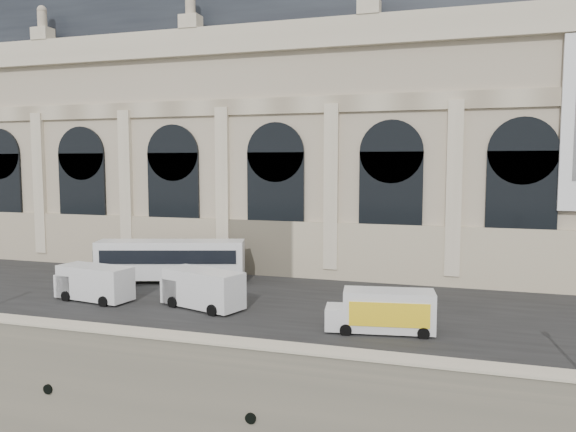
{
  "coord_description": "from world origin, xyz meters",
  "views": [
    {
      "loc": [
        11.57,
        -24.74,
        16.09
      ],
      "look_at": [
        -2.91,
        22.0,
        11.44
      ],
      "focal_mm": 35.0,
      "sensor_mm": 36.0,
      "label": 1
    }
  ],
  "objects_px": {
    "van_b": "(200,289)",
    "van_c": "(92,283)",
    "bus_left": "(171,259)",
    "box_truck": "(382,311)"
  },
  "relations": [
    {
      "from": "bus_left",
      "to": "van_c",
      "type": "relative_size",
      "value": 2.04
    },
    {
      "from": "van_b",
      "to": "van_c",
      "type": "xyz_separation_m",
      "value": [
        -8.5,
        -0.43,
        -0.05
      ]
    },
    {
      "from": "van_b",
      "to": "van_c",
      "type": "height_order",
      "value": "van_b"
    },
    {
      "from": "box_truck",
      "to": "van_b",
      "type": "bearing_deg",
      "value": 171.26
    },
    {
      "from": "van_c",
      "to": "box_truck",
      "type": "height_order",
      "value": "van_c"
    },
    {
      "from": "van_c",
      "to": "van_b",
      "type": "bearing_deg",
      "value": 2.88
    },
    {
      "from": "van_b",
      "to": "box_truck",
      "type": "distance_m",
      "value": 13.08
    },
    {
      "from": "van_b",
      "to": "box_truck",
      "type": "xyz_separation_m",
      "value": [
        12.92,
        -1.99,
        -0.08
      ]
    },
    {
      "from": "bus_left",
      "to": "van_b",
      "type": "distance_m",
      "value": 8.89
    },
    {
      "from": "box_truck",
      "to": "bus_left",
      "type": "bearing_deg",
      "value": 155.41
    }
  ]
}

